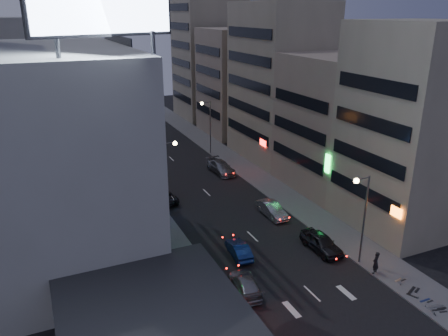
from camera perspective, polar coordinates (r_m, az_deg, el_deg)
ground at (r=33.56m, az=15.55°, el=-19.19°), size 180.00×180.00×0.00m
sidewalk_left at (r=54.42m, az=-11.73°, el=-2.93°), size 4.00×120.00×0.12m
sidewalk_right at (r=59.46m, az=3.43°, el=-0.55°), size 4.00×120.00×0.12m
white_building at (r=41.07m, az=-21.71°, el=1.78°), size 14.00×24.00×18.00m
shophouse_near at (r=45.73m, az=23.13°, el=4.65°), size 10.00×11.00×20.00m
shophouse_mid at (r=54.68m, az=14.55°, el=5.73°), size 11.00×12.00×16.00m
shophouse_far at (r=64.29m, az=7.20°, el=10.98°), size 10.00×14.00×22.00m
far_left_a at (r=65.28m, az=-21.87°, el=8.97°), size 11.00×10.00×20.00m
far_left_b at (r=78.49m, az=-22.57°, el=8.64°), size 12.00×10.00×15.00m
far_right_a at (r=77.88m, az=1.68°, el=11.17°), size 11.00×12.00×18.00m
far_right_b at (r=90.41m, az=-1.97°, el=14.29°), size 12.00×12.00×24.00m
street_lamp_right_near at (r=38.05m, az=17.56°, el=-4.99°), size 1.60×0.44×8.02m
street_lamp_left at (r=45.72m, az=-7.38°, el=0.02°), size 1.60×0.44×8.02m
street_lamp_right_far at (r=65.78m, az=-2.14°, el=6.31°), size 1.60×0.44×8.02m
parked_car_right_near at (r=41.36m, az=12.60°, el=-9.48°), size 2.03×4.86×1.64m
parked_car_right_mid at (r=47.10m, az=6.25°, el=-5.41°), size 1.61×4.53×1.49m
parked_car_left at (r=50.80m, az=-8.04°, el=-3.59°), size 2.76×5.25×1.41m
parked_car_right_far at (r=59.01m, az=-0.41°, el=0.10°), size 2.59×5.69×1.62m
road_car_blue at (r=39.66m, az=1.93°, el=-10.59°), size 1.84×4.16×1.33m
road_car_silver at (r=35.28m, az=2.78°, el=-14.87°), size 2.59×4.80×1.32m
person at (r=39.03m, az=19.20°, el=-11.60°), size 0.84×0.69×1.97m
scooter_black_a at (r=37.13m, az=26.88°, el=-15.39°), size 0.97×1.76×1.02m
scooter_silver_a at (r=37.45m, az=26.66°, el=-14.83°), size 0.96×2.10×1.24m
scooter_blue at (r=37.81m, az=25.30°, el=-14.46°), size 0.56×1.66×1.01m
scooter_black_b at (r=38.61m, az=23.54°, el=-13.20°), size 1.48×2.16×1.26m
scooter_silver_b at (r=39.52m, az=22.30°, el=-12.44°), size 0.74×1.67×0.98m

